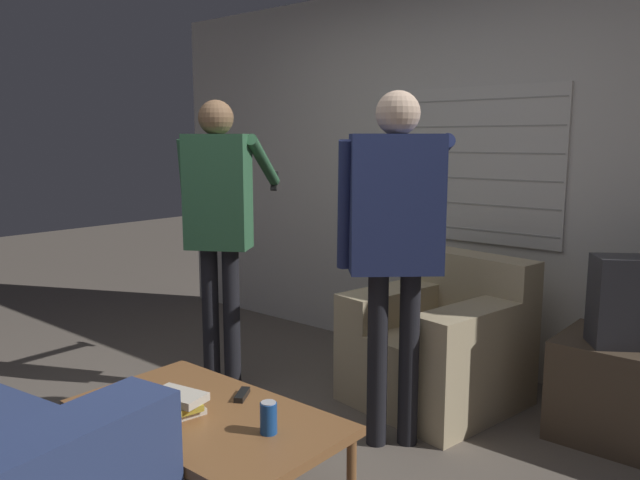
{
  "coord_description": "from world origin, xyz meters",
  "views": [
    {
      "loc": [
        2.05,
        -1.74,
        1.51
      ],
      "look_at": [
        0.01,
        0.69,
        1.0
      ],
      "focal_mm": 35.0,
      "sensor_mm": 36.0,
      "label": 1
    }
  ],
  "objects_px": {
    "person_left_standing": "(219,212)",
    "soda_can": "(269,418)",
    "coffee_table": "(206,421)",
    "spare_remote": "(242,395)",
    "person_right_standing": "(395,225)",
    "armchair_beige": "(441,344)",
    "book_stack": "(177,403)"
  },
  "relations": [
    {
      "from": "armchair_beige",
      "to": "spare_remote",
      "type": "bearing_deg",
      "value": 90.23
    },
    {
      "from": "book_stack",
      "to": "person_left_standing",
      "type": "bearing_deg",
      "value": 129.91
    },
    {
      "from": "person_right_standing",
      "to": "armchair_beige",
      "type": "bearing_deg",
      "value": 54.57
    },
    {
      "from": "person_left_standing",
      "to": "soda_can",
      "type": "height_order",
      "value": "person_left_standing"
    },
    {
      "from": "coffee_table",
      "to": "person_right_standing",
      "type": "xyz_separation_m",
      "value": [
        0.3,
        0.94,
        0.75
      ]
    },
    {
      "from": "person_left_standing",
      "to": "person_right_standing",
      "type": "relative_size",
      "value": 1.0
    },
    {
      "from": "book_stack",
      "to": "armchair_beige",
      "type": "bearing_deg",
      "value": 78.82
    },
    {
      "from": "coffee_table",
      "to": "spare_remote",
      "type": "bearing_deg",
      "value": 90.12
    },
    {
      "from": "book_stack",
      "to": "soda_can",
      "type": "relative_size",
      "value": 2.0
    },
    {
      "from": "person_left_standing",
      "to": "person_right_standing",
      "type": "bearing_deg",
      "value": -25.67
    },
    {
      "from": "soda_can",
      "to": "spare_remote",
      "type": "height_order",
      "value": "soda_can"
    },
    {
      "from": "person_right_standing",
      "to": "soda_can",
      "type": "height_order",
      "value": "person_right_standing"
    },
    {
      "from": "person_right_standing",
      "to": "person_left_standing",
      "type": "bearing_deg",
      "value": 143.15
    },
    {
      "from": "armchair_beige",
      "to": "spare_remote",
      "type": "distance_m",
      "value": 1.37
    },
    {
      "from": "person_left_standing",
      "to": "soda_can",
      "type": "xyz_separation_m",
      "value": [
        1.18,
        -0.79,
        -0.63
      ]
    },
    {
      "from": "person_left_standing",
      "to": "soda_can",
      "type": "distance_m",
      "value": 1.55
    },
    {
      "from": "soda_can",
      "to": "person_right_standing",
      "type": "bearing_deg",
      "value": 91.67
    },
    {
      "from": "person_left_standing",
      "to": "person_right_standing",
      "type": "xyz_separation_m",
      "value": [
        1.15,
        0.11,
        0.02
      ]
    },
    {
      "from": "armchair_beige",
      "to": "person_left_standing",
      "type": "bearing_deg",
      "value": 43.67
    },
    {
      "from": "coffee_table",
      "to": "spare_remote",
      "type": "xyz_separation_m",
      "value": [
        -0.0,
        0.2,
        0.05
      ]
    },
    {
      "from": "armchair_beige",
      "to": "book_stack",
      "type": "xyz_separation_m",
      "value": [
        -0.32,
        -1.63,
        0.1
      ]
    },
    {
      "from": "person_right_standing",
      "to": "soda_can",
      "type": "bearing_deg",
      "value": -130.5
    },
    {
      "from": "coffee_table",
      "to": "soda_can",
      "type": "height_order",
      "value": "soda_can"
    },
    {
      "from": "person_left_standing",
      "to": "soda_can",
      "type": "bearing_deg",
      "value": -64.98
    },
    {
      "from": "coffee_table",
      "to": "soda_can",
      "type": "relative_size",
      "value": 9.18
    },
    {
      "from": "person_left_standing",
      "to": "book_stack",
      "type": "xyz_separation_m",
      "value": [
        0.76,
        -0.9,
        -0.65
      ]
    },
    {
      "from": "armchair_beige",
      "to": "book_stack",
      "type": "height_order",
      "value": "armchair_beige"
    },
    {
      "from": "book_stack",
      "to": "coffee_table",
      "type": "bearing_deg",
      "value": 36.77
    },
    {
      "from": "person_left_standing",
      "to": "book_stack",
      "type": "relative_size",
      "value": 6.88
    },
    {
      "from": "coffee_table",
      "to": "spare_remote",
      "type": "distance_m",
      "value": 0.21
    },
    {
      "from": "armchair_beige",
      "to": "coffee_table",
      "type": "height_order",
      "value": "armchair_beige"
    },
    {
      "from": "spare_remote",
      "to": "coffee_table",
      "type": "bearing_deg",
      "value": -121.56
    }
  ]
}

